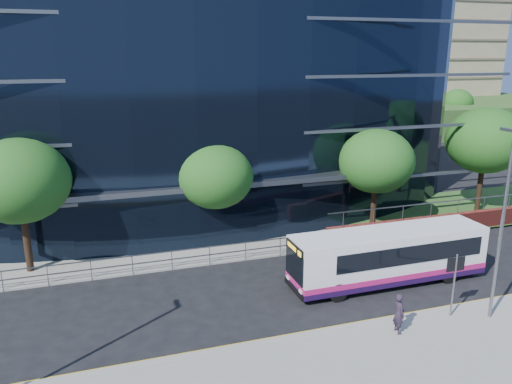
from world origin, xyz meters
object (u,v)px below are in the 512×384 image
object	(u,v)px
street_sign	(455,272)
tree_far_a	(19,181)
tree_dist_e	(365,105)
streetlight_east	(502,221)
tree_far_c	(376,161)
tree_far_d	(485,140)
pedestrian	(399,313)
tree_far_b	(215,177)
city_bus	(390,255)
tree_dist_f	(457,102)

from	to	relation	value
street_sign	tree_far_a	xyz separation A→B (m)	(-17.50, 10.59, 2.71)
tree_dist_e	streetlight_east	xyz separation A→B (m)	(-18.00, -42.17, -0.10)
tree_far_c	tree_far_d	world-z (taller)	tree_far_d
tree_far_a	tree_far_d	xyz separation A→B (m)	(29.00, 1.00, 0.33)
tree_far_c	tree_far_d	distance (m)	9.08
tree_far_d	tree_far_a	bearing A→B (deg)	-178.03
tree_far_a	streetlight_east	world-z (taller)	streetlight_east
tree_dist_e	streetlight_east	distance (m)	45.85
tree_far_a	pedestrian	size ratio (longest dim) A/B	4.17
tree_far_c	tree_dist_e	size ratio (longest dim) A/B	1.00
streetlight_east	tree_far_b	bearing A→B (deg)	127.63
tree_far_c	tree_far_a	bearing A→B (deg)	180.00
streetlight_east	city_bus	size ratio (longest dim) A/B	0.80
tree_dist_f	tree_far_d	bearing A→B (deg)	-126.87
streetlight_east	pedestrian	distance (m)	5.58
tree_dist_e	city_bus	world-z (taller)	tree_dist_e
tree_dist_e	streetlight_east	world-z (taller)	streetlight_east
tree_far_a	tree_dist_f	size ratio (longest dim) A/B	1.15
tree_dist_f	tree_dist_e	bearing A→B (deg)	-172.87
pedestrian	tree_dist_f	bearing A→B (deg)	-37.07
tree_far_d	pedestrian	world-z (taller)	tree_far_d
tree_dist_e	tree_dist_f	xyz separation A→B (m)	(16.00, 2.00, -0.33)
street_sign	tree_far_c	distance (m)	11.14
tree_far_d	tree_dist_e	xyz separation A→B (m)	(8.00, 30.00, -0.65)
street_sign	tree_far_d	distance (m)	16.61
tree_far_c	city_bus	bearing A→B (deg)	-114.60
tree_dist_f	street_sign	bearing A→B (deg)	-129.16
tree_far_b	tree_dist_e	distance (m)	40.74
street_sign	tree_far_d	world-z (taller)	tree_far_d
tree_dist_e	pedestrian	xyz separation A→B (m)	(-22.39, -42.03, -3.55)
street_sign	pedestrian	bearing A→B (deg)	-171.22
tree_far_c	streetlight_east	world-z (taller)	streetlight_east
tree_far_c	tree_dist_e	world-z (taller)	same
city_bus	pedestrian	distance (m)	4.93
street_sign	tree_far_d	xyz separation A→B (m)	(11.50, 11.59, 3.04)
tree_far_b	pedestrian	bearing A→B (deg)	-68.19
tree_far_c	pedestrian	xyz separation A→B (m)	(-5.39, -11.03, -3.55)
pedestrian	tree_far_b	bearing A→B (deg)	25.82
tree_dist_f	city_bus	world-z (taller)	tree_dist_f
tree_dist_f	city_bus	bearing A→B (deg)	-132.25
street_sign	streetlight_east	distance (m)	2.80
tree_far_a	tree_dist_f	bearing A→B (deg)	31.91
tree_far_d	streetlight_east	xyz separation A→B (m)	(-10.00, -12.17, -0.75)
tree_dist_e	tree_dist_f	size ratio (longest dim) A/B	1.08
tree_dist_e	pedestrian	size ratio (longest dim) A/B	3.89
tree_far_b	pedestrian	distance (m)	12.83
tree_far_b	tree_far_d	world-z (taller)	tree_far_d
tree_far_c	tree_dist_f	size ratio (longest dim) A/B	1.08
tree_far_a	tree_far_c	size ratio (longest dim) A/B	1.07
tree_dist_e	pedestrian	distance (m)	47.75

